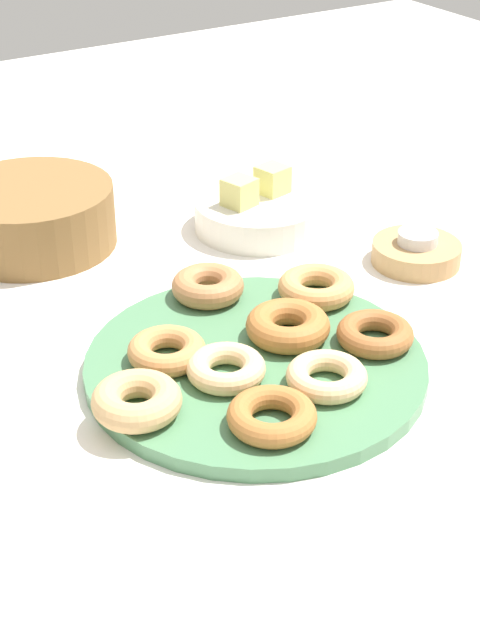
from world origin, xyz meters
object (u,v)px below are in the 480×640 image
(basket, at_px, (31,216))
(donut_3, at_px, (288,326))
(donut_4, at_px, (208,286))
(donut_8, at_px, (226,368))
(donut_6, at_px, (272,416))
(melon_chunk_left, at_px, (239,192))
(donut_plate, at_px, (256,365))
(melon_chunk_right, at_px, (272,179))
(donut_5, at_px, (316,287))
(donut_7, at_px, (375,334))
(donut_2, at_px, (167,351))
(fruit_bowl, at_px, (258,214))
(donut_1, at_px, (327,376))
(candle_holder, at_px, (416,253))
(tealight, at_px, (418,238))
(donut_0, at_px, (137,400))

(basket, bearing_deg, donut_3, -70.23)
(donut_4, height_order, donut_8, donut_4)
(donut_6, bearing_deg, melon_chunk_left, 62.39)
(donut_plate, relative_size, melon_chunk_right, 9.60)
(donut_plate, height_order, donut_5, donut_5)
(donut_7, relative_size, melon_chunk_left, 2.21)
(donut_plate, distance_m, donut_2, 0.09)
(fruit_bowl, distance_m, melon_chunk_right, 0.05)
(donut_5, bearing_deg, donut_1, -122.08)
(donut_7, relative_size, basket, 0.38)
(donut_8, distance_m, melon_chunk_left, 0.36)
(donut_5, distance_m, donut_8, 0.19)
(donut_plate, xyz_separation_m, donut_2, (-0.08, 0.04, 0.02))
(donut_5, bearing_deg, candle_holder, 9.48)
(tealight, height_order, melon_chunk_right, melon_chunk_right)
(donut_5, distance_m, basket, 0.38)
(donut_3, distance_m, donut_4, 0.12)
(candle_holder, xyz_separation_m, melon_chunk_left, (-0.14, 0.18, 0.04))
(donut_5, relative_size, candle_holder, 0.79)
(donut_2, relative_size, melon_chunk_right, 2.19)
(donut_4, distance_m, donut_6, 0.25)
(donut_plate, relative_size, basket, 1.66)
(donut_5, xyz_separation_m, melon_chunk_right, (0.09, 0.22, 0.03))
(donut_1, distance_m, donut_3, 0.09)
(donut_0, distance_m, basket, 0.42)
(donut_4, bearing_deg, candle_holder, -7.44)
(melon_chunk_right, bearing_deg, donut_plate, -125.75)
(donut_6, xyz_separation_m, donut_8, (0.00, 0.09, -0.00))
(melon_chunk_left, bearing_deg, donut_5, -97.87)
(donut_3, distance_m, fruit_bowl, 0.30)
(donut_1, relative_size, donut_2, 1.00)
(donut_5, xyz_separation_m, tealight, (0.17, 0.03, 0.01))
(donut_1, height_order, basket, basket)
(donut_8, relative_size, fruit_bowl, 0.47)
(donut_1, bearing_deg, donut_7, 22.51)
(donut_0, distance_m, candle_holder, 0.45)
(candle_holder, height_order, melon_chunk_left, melon_chunk_left)
(candle_holder, bearing_deg, donut_4, 172.56)
(donut_4, distance_m, melon_chunk_left, 0.20)
(donut_1, distance_m, tealight, 0.31)
(donut_6, relative_size, fruit_bowl, 0.49)
(donut_4, height_order, tealight, donut_4)
(donut_1, xyz_separation_m, melon_chunk_left, (0.12, 0.36, 0.03))
(donut_2, xyz_separation_m, melon_chunk_right, (0.29, 0.25, 0.03))
(basket, bearing_deg, donut_plate, -77.74)
(donut_0, bearing_deg, tealight, 15.25)
(tealight, bearing_deg, basket, 142.37)
(donut_1, distance_m, melon_chunk_right, 0.41)
(donut_6, distance_m, tealight, 0.40)
(donut_0, height_order, tealight, donut_0)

